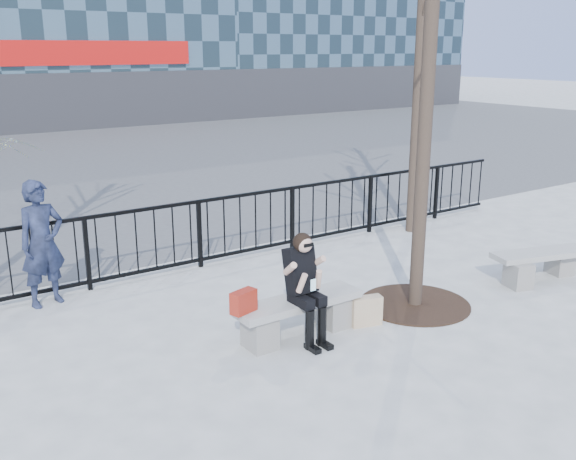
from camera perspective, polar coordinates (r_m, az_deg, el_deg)
ground at (r=7.97m, az=0.90°, el=-9.39°), size 120.00×120.00×0.00m
street_surface at (r=21.55m, az=-22.95°, el=5.56°), size 60.00×23.00×0.01m
railing at (r=10.21m, az=-8.87°, el=-0.51°), size 14.00×0.06×1.10m
tree_grate at (r=9.04m, az=11.21°, el=-6.46°), size 1.50×1.50×0.02m
bench_main at (r=7.84m, az=0.91°, el=-7.40°), size 1.65×0.46×0.49m
bench_second at (r=10.41m, az=21.53°, el=-2.70°), size 1.55×0.43×0.46m
seated_woman at (r=7.58m, az=1.62°, el=-5.24°), size 0.50×0.64×1.34m
handbag at (r=7.36m, az=-3.97°, el=-6.37°), size 0.34×0.23×0.26m
shopping_bag at (r=8.24m, az=6.95°, el=-7.16°), size 0.43×0.25×0.38m
standing_man at (r=9.24m, az=-21.02°, el=-1.12°), size 0.71×0.55×1.74m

